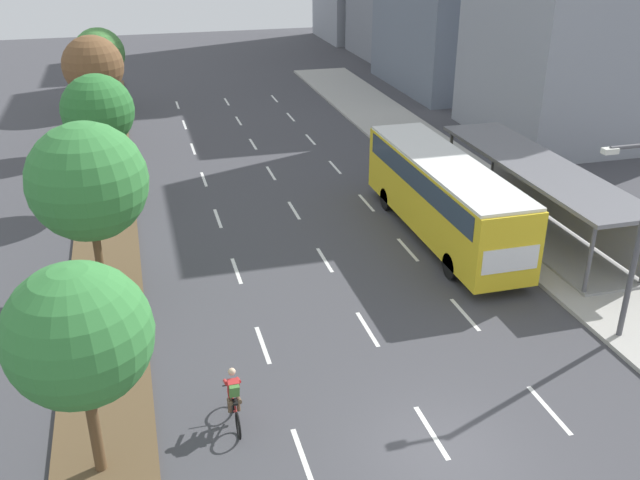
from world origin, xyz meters
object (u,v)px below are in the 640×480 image
median_tree_nearest (79,336)px  median_tree_fifth (99,54)px  median_tree_second (88,182)px  median_tree_fourth (93,66)px  bus_shelter (540,189)px  cyclist (234,400)px  streetlight (636,229)px  median_tree_third (98,111)px  bus (443,191)px

median_tree_nearest → median_tree_fifth: bearing=89.9°
median_tree_second → median_tree_fourth: size_ratio=0.99×
median_tree_second → median_tree_fourth: 17.75m
bus_shelter → median_tree_fifth: bearing=125.1°
cyclist → streetlight: (12.35, 0.86, 3.10)m
median_tree_nearest → median_tree_fifth: 35.49m
bus_shelter → median_tree_third: bearing=156.5°
median_tree_third → streetlight: size_ratio=0.92×
median_tree_fifth → streetlight: bearing=-65.0°
median_tree_fifth → median_tree_second: bearing=-90.0°
bus_shelter → median_tree_fourth: bearing=137.4°
median_tree_nearest → median_tree_second: size_ratio=0.88×
median_tree_nearest → median_tree_second: (0.03, 8.87, 0.43)m
bus → median_tree_nearest: median_tree_nearest is taller
bus → streetlight: size_ratio=1.74×
median_tree_fourth → median_tree_fifth: median_tree_fourth is taller
median_tree_fourth → median_tree_fifth: bearing=89.2°
cyclist → median_tree_nearest: median_tree_nearest is taller
median_tree_third → median_tree_second: bearing=-91.4°
bus → streetlight: (2.17, -8.69, 1.82)m
median_tree_second → median_tree_fifth: size_ratio=1.15×
streetlight → median_tree_nearest: bearing=-173.6°
cyclist → median_tree_fourth: size_ratio=0.29×
bus → median_tree_second: median_tree_second is taller
bus → median_tree_fifth: 28.53m
median_tree_third → bus_shelter: bearing=-23.5°
cyclist → median_tree_third: median_tree_third is taller
bus → median_tree_fifth: (-13.57, 25.03, 1.78)m
bus → median_tree_third: 15.41m
bus → median_tree_third: bearing=151.4°
median_tree_fifth → streetlight: streetlight is taller
median_tree_nearest → median_tree_second: median_tree_second is taller
bus → median_tree_second: size_ratio=1.81×
median_tree_second → cyclist: bearing=-66.8°
median_tree_second → median_tree_fifth: bearing=90.0°
median_tree_second → median_tree_fifth: median_tree_second is taller
bus → median_tree_second: 13.88m
median_tree_fourth → bus_shelter: bearing=-42.6°
bus → median_tree_fourth: (-13.70, 16.16, 2.66)m
cyclist → median_tree_second: size_ratio=0.29×
median_tree_fifth → median_tree_third: bearing=-89.3°
median_tree_nearest → cyclist: bearing=14.8°
median_tree_third → median_tree_fifth: median_tree_third is taller
median_tree_nearest → median_tree_fifth: size_ratio=1.02×
bus_shelter → median_tree_third: 19.42m
median_tree_fifth → median_tree_fourth: bearing=-90.8°
median_tree_fourth → median_tree_third: bearing=-87.9°
cyclist → median_tree_fifth: bearing=95.6°
bus_shelter → median_tree_nearest: median_tree_nearest is taller
bus → median_tree_nearest: bearing=-142.5°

